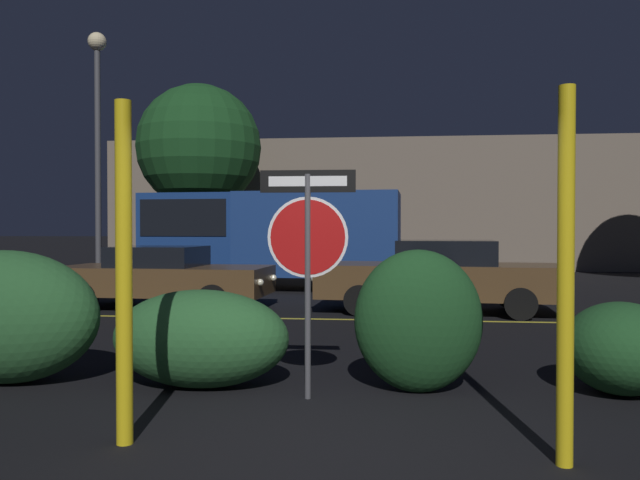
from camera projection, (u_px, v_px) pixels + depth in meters
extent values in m
plane|color=black|center=(333.00, 454.00, 4.64)|extent=(260.00, 260.00, 0.00)
cube|color=gold|center=(362.00, 320.00, 11.49)|extent=(32.68, 0.12, 0.01)
cylinder|color=#4C4C51|center=(308.00, 287.00, 6.14)|extent=(0.06, 0.06, 2.22)
cylinder|color=white|center=(308.00, 237.00, 6.13)|extent=(0.80, 0.02, 0.80)
cylinder|color=#B71414|center=(308.00, 237.00, 6.13)|extent=(0.74, 0.02, 0.74)
cube|color=black|center=(308.00, 181.00, 6.12)|extent=(0.94, 0.03, 0.22)
cube|color=white|center=(308.00, 181.00, 6.12)|extent=(0.77, 0.04, 0.10)
cylinder|color=yellow|center=(124.00, 273.00, 4.84)|extent=(0.13, 0.13, 2.67)
cylinder|color=yellow|center=(566.00, 277.00, 4.39)|extent=(0.12, 0.12, 2.69)
ellipsoid|color=#285B2D|center=(5.00, 317.00, 6.77)|extent=(2.11, 1.14, 1.45)
ellipsoid|color=#285B2D|center=(201.00, 338.00, 6.60)|extent=(1.89, 1.05, 1.03)
ellipsoid|color=#19421E|center=(418.00, 321.00, 6.39)|extent=(1.31, 0.72, 1.47)
ellipsoid|color=#1E4C23|center=(622.00, 348.00, 6.31)|extent=(1.15, 1.17, 0.94)
cube|color=brown|center=(164.00, 280.00, 13.18)|extent=(4.50, 2.08, 0.59)
cube|color=black|center=(158.00, 256.00, 13.19)|extent=(1.84, 1.68, 0.42)
cylinder|color=black|center=(239.00, 291.00, 13.85)|extent=(0.61, 0.23, 0.60)
cylinder|color=black|center=(213.00, 300.00, 12.10)|extent=(0.61, 0.23, 0.60)
cylinder|color=black|center=(124.00, 289.00, 14.27)|extent=(0.61, 0.23, 0.60)
cylinder|color=black|center=(83.00, 297.00, 12.52)|extent=(0.61, 0.23, 0.60)
sphere|color=#F4EFCC|center=(273.00, 278.00, 13.40)|extent=(0.14, 0.14, 0.14)
sphere|color=#F4EFCC|center=(260.00, 282.00, 12.27)|extent=(0.14, 0.14, 0.14)
cube|color=brown|center=(438.00, 281.00, 12.57)|extent=(4.95, 2.24, 0.67)
cube|color=black|center=(446.00, 252.00, 12.54)|extent=(2.05, 1.73, 0.48)
cylinder|color=black|center=(359.00, 300.00, 12.00)|extent=(0.62, 0.25, 0.60)
cylinder|color=black|center=(369.00, 291.00, 13.72)|extent=(0.62, 0.25, 0.60)
cylinder|color=black|center=(521.00, 304.00, 11.44)|extent=(0.62, 0.25, 0.60)
cylinder|color=black|center=(510.00, 294.00, 13.16)|extent=(0.62, 0.25, 0.60)
sphere|color=#F4EFCC|center=(315.00, 279.00, 12.47)|extent=(0.14, 0.14, 0.14)
sphere|color=#F4EFCC|center=(325.00, 275.00, 13.58)|extent=(0.14, 0.14, 0.14)
cube|color=navy|center=(197.00, 234.00, 17.74)|extent=(2.81, 2.31, 2.26)
cube|color=black|center=(197.00, 218.00, 17.73)|extent=(2.55, 2.34, 0.99)
cube|color=navy|center=(319.00, 234.00, 17.17)|extent=(4.51, 2.55, 2.27)
cylinder|color=black|center=(185.00, 276.00, 16.66)|extent=(0.86, 0.33, 0.84)
cylinder|color=black|center=(212.00, 270.00, 18.83)|extent=(0.86, 0.33, 0.84)
cylinder|color=black|center=(342.00, 278.00, 15.98)|extent=(0.86, 0.33, 0.84)
cylinder|color=black|center=(352.00, 272.00, 18.15)|extent=(0.86, 0.33, 0.84)
cylinder|color=#4C4C51|center=(98.00, 171.00, 17.15)|extent=(0.16, 0.16, 6.57)
sphere|color=#F9E5B2|center=(97.00, 42.00, 17.08)|extent=(0.50, 0.50, 0.50)
cylinder|color=#422D1E|center=(199.00, 233.00, 23.17)|extent=(0.32, 0.32, 3.07)
sphere|color=#19471E|center=(199.00, 147.00, 23.11)|extent=(4.60, 4.60, 4.60)
cube|color=#7A6B5B|center=(417.00, 205.00, 26.61)|extent=(26.00, 3.47, 5.37)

